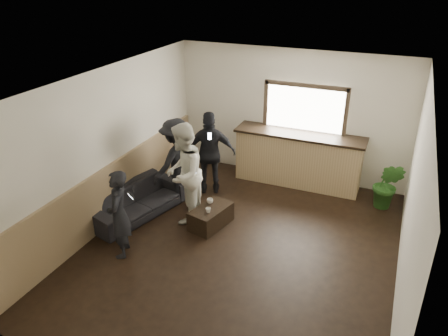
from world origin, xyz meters
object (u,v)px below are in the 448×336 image
at_px(potted_plant, 388,185).
at_px(sofa, 138,200).
at_px(cup_b, 208,210).
at_px(bar_counter, 299,155).
at_px(person_c, 177,161).
at_px(person_b, 183,173).
at_px(person_a, 119,214).
at_px(cup_a, 210,201).
at_px(person_d, 210,153).
at_px(coffee_table, 211,217).

bearing_deg(potted_plant, sofa, -154.43).
bearing_deg(cup_b, sofa, -179.68).
height_order(bar_counter, person_c, bar_counter).
distance_m(cup_b, person_b, 0.80).
xyz_separation_m(cup_b, person_b, (-0.58, 0.20, 0.52)).
bearing_deg(person_b, sofa, -88.78).
xyz_separation_m(person_a, person_b, (0.44, 1.37, 0.19)).
height_order(sofa, cup_a, sofa).
bearing_deg(person_a, sofa, 176.70).
bearing_deg(sofa, person_d, -18.00).
distance_m(potted_plant, person_c, 4.08).
distance_m(coffee_table, potted_plant, 3.44).
bearing_deg(cup_a, cup_b, -70.44).
distance_m(sofa, person_c, 1.06).
bearing_deg(coffee_table, sofa, -173.17).
bearing_deg(cup_b, potted_plant, 35.84).
distance_m(coffee_table, person_d, 1.47).
xyz_separation_m(coffee_table, person_a, (-0.99, -1.33, 0.56)).
bearing_deg(coffee_table, potted_plant, 33.35).
relative_size(person_c, person_d, 0.99).
xyz_separation_m(cup_b, potted_plant, (2.84, 2.05, 0.08)).
xyz_separation_m(sofa, cup_b, (1.46, 0.01, 0.12)).
bearing_deg(coffee_table, person_c, 148.82).
height_order(sofa, coffee_table, sofa).
xyz_separation_m(coffee_table, person_d, (-0.54, 1.18, 0.69)).
distance_m(bar_counter, person_b, 2.75).
xyz_separation_m(person_a, person_c, (-0.00, 1.93, 0.11)).
bearing_deg(person_b, person_a, -29.64).
xyz_separation_m(cup_b, person_d, (-0.57, 1.35, 0.46)).
distance_m(coffee_table, person_a, 1.75).
height_order(bar_counter, coffee_table, bar_counter).
bearing_deg(bar_counter, person_d, -144.99).
bearing_deg(person_d, person_b, 66.06).
relative_size(bar_counter, sofa, 1.36).
distance_m(bar_counter, cup_a, 2.41).
height_order(cup_b, person_b, person_b).
distance_m(bar_counter, sofa, 3.48).
bearing_deg(coffee_table, bar_counter, 65.97).
xyz_separation_m(sofa, cup_a, (1.35, 0.32, 0.12)).
xyz_separation_m(coffee_table, person_b, (-0.55, 0.04, 0.75)).
xyz_separation_m(sofa, potted_plant, (4.30, 2.06, 0.21)).
height_order(sofa, potted_plant, potted_plant).
xyz_separation_m(cup_a, person_a, (-0.90, -1.48, 0.34)).
relative_size(cup_b, person_d, 0.06).
bearing_deg(person_d, bar_counter, -168.57).
height_order(cup_a, cup_b, same).
distance_m(cup_a, person_d, 1.22).
bearing_deg(bar_counter, person_b, -124.93).
bearing_deg(cup_b, person_c, 143.12).
distance_m(coffee_table, person_c, 1.34).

